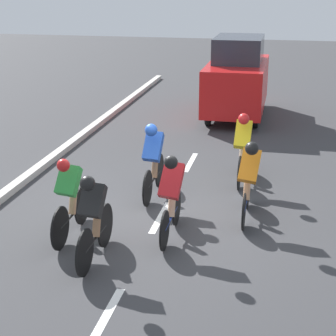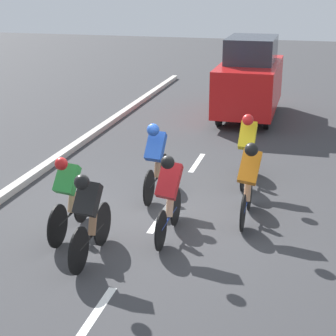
% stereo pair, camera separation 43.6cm
% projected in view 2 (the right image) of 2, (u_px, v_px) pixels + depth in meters
% --- Properties ---
extents(ground_plane, '(60.00, 60.00, 0.00)m').
position_uv_depth(ground_plane, '(161.00, 216.00, 10.16)').
color(ground_plane, '#38383A').
extents(lane_stripe_near, '(0.12, 1.40, 0.01)m').
position_uv_depth(lane_stripe_near, '(94.00, 316.00, 7.18)').
color(lane_stripe_near, white).
rests_on(lane_stripe_near, ground).
extents(lane_stripe_mid, '(0.12, 1.40, 0.01)m').
position_uv_depth(lane_stripe_mid, '(161.00, 217.00, 10.11)').
color(lane_stripe_mid, white).
rests_on(lane_stripe_mid, ground).
extents(lane_stripe_far, '(0.12, 1.40, 0.01)m').
position_uv_depth(lane_stripe_far, '(197.00, 163.00, 13.04)').
color(lane_stripe_far, white).
rests_on(lane_stripe_far, ground).
extents(curb, '(0.20, 27.84, 0.14)m').
position_uv_depth(curb, '(1.00, 197.00, 10.86)').
color(curb, beige).
rests_on(curb, ground).
extents(cyclist_blue, '(0.35, 1.72, 1.55)m').
position_uv_depth(cyclist_blue, '(156.00, 158.00, 10.77)').
color(cyclist_blue, black).
rests_on(cyclist_blue, ground).
extents(cyclist_green, '(0.37, 1.71, 1.45)m').
position_uv_depth(cyclist_green, '(68.00, 194.00, 9.18)').
color(cyclist_green, black).
rests_on(cyclist_green, ground).
extents(cyclist_black, '(0.36, 1.66, 1.47)m').
position_uv_depth(cyclist_black, '(89.00, 214.00, 8.35)').
color(cyclist_black, black).
rests_on(cyclist_black, ground).
extents(cyclist_yellow, '(0.35, 1.67, 1.55)m').
position_uv_depth(cyclist_yellow, '(247.00, 147.00, 11.46)').
color(cyclist_yellow, black).
rests_on(cyclist_yellow, ground).
extents(cyclist_orange, '(0.39, 1.60, 1.52)m').
position_uv_depth(cyclist_orange, '(249.00, 178.00, 9.67)').
color(cyclist_orange, black).
rests_on(cyclist_orange, ground).
extents(cyclist_red, '(0.39, 1.63, 1.52)m').
position_uv_depth(cyclist_red, '(169.00, 194.00, 9.04)').
color(cyclist_red, black).
rests_on(cyclist_red, ground).
extents(support_car, '(1.70, 3.95, 2.40)m').
position_uv_depth(support_car, '(250.00, 79.00, 16.86)').
color(support_car, black).
rests_on(support_car, ground).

